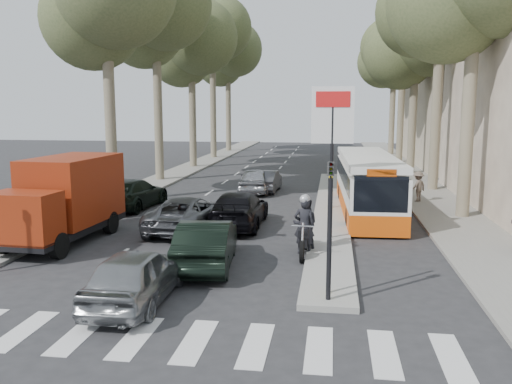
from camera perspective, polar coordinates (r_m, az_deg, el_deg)
ground at (r=15.65m, az=-4.50°, el=-9.28°), size 120.00×120.00×0.00m
sidewalk_right at (r=40.14m, az=15.67°, el=1.74°), size 3.20×70.00×0.12m
median_left at (r=44.23m, az=-6.72°, el=2.66°), size 2.40×64.00×0.12m
traffic_island at (r=25.95m, az=7.89°, el=-1.79°), size 1.50×26.00×0.16m
building_far at (r=50.10m, az=22.72°, el=11.87°), size 11.00×20.00×16.00m
billboard at (r=19.53m, az=8.02°, el=5.40°), size 1.50×12.10×5.60m
traffic_light_island at (r=13.22m, az=7.80°, el=-1.61°), size 0.16×0.41×3.60m
tree_l_b at (r=36.91m, az=-10.30°, el=18.49°), size 7.40×7.20×14.88m
tree_l_c at (r=44.32m, az=-6.63°, el=15.60°), size 7.40×7.20×13.71m
tree_l_d at (r=52.27m, az=-4.46°, el=16.52°), size 7.40×7.20×15.66m
tree_l_e at (r=59.96m, az=-2.83°, el=14.57°), size 7.40×7.20×14.49m
tree_r_c at (r=41.29m, az=16.66°, el=15.30°), size 7.40×7.20×13.32m
tree_r_d at (r=49.34m, az=15.45°, el=15.87°), size 7.40×7.20×14.88m
tree_r_e at (r=57.18m, az=14.50°, el=14.23°), size 7.40×7.20×14.10m
silver_hatchback at (r=14.03m, az=-12.55°, el=-8.59°), size 1.71×4.19×1.42m
dark_hatchback at (r=16.78m, az=-5.22°, el=-5.40°), size 2.05×4.63×1.48m
queue_car_a at (r=21.69m, az=-7.32°, el=-2.28°), size 2.44×5.02×1.38m
queue_car_b at (r=22.22m, az=-1.85°, el=-1.84°), size 2.05×5.00×1.45m
queue_car_c at (r=30.96m, az=-0.11°, el=1.24°), size 1.91×4.31×1.44m
queue_car_d at (r=31.53m, az=1.14°, el=1.20°), size 1.46×3.82×1.24m
queue_car_e at (r=26.89m, az=-12.88°, el=-0.17°), size 2.44×5.13×1.44m
red_truck at (r=20.78m, az=-19.45°, el=-0.59°), size 2.51×5.87×3.07m
city_bus at (r=25.46m, az=11.60°, el=0.99°), size 2.64×10.42×2.72m
motorcycle at (r=18.21m, az=5.14°, el=-3.62°), size 0.87×2.42×2.05m
pedestrian_far at (r=28.67m, az=16.69°, el=0.57°), size 1.02×0.99×1.53m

